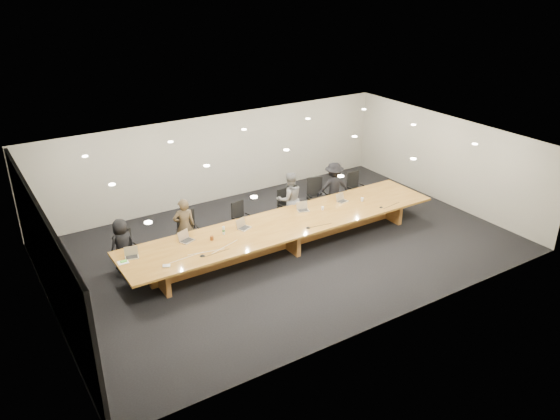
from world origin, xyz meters
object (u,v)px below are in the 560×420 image
(person_a, at_px, (122,245))
(amber_mug, at_px, (212,238))
(conference_table, at_px, (286,230))
(chair_right, at_px, (317,196))
(chair_far_left, at_px, (128,250))
(mic_right, at_px, (381,207))
(laptop_c, at_px, (244,224))
(chair_mid_right, at_px, (288,206))
(laptop_e, at_px, (343,198))
(chair_far_right, at_px, (357,189))
(laptop_a, at_px, (131,253))
(mic_left, at_px, (202,255))
(paper_cup_near, at_px, (323,208))
(person_d, at_px, (334,187))
(mic_center, at_px, (308,227))
(chair_mid_left, at_px, (242,219))
(laptop_d, at_px, (303,207))
(person_b, at_px, (184,227))
(laptop_b, at_px, (187,236))
(chair_left, at_px, (189,232))
(water_bottle, at_px, (224,230))
(paper_cup_far, at_px, (362,199))
(person_c, at_px, (290,199))
(av_box, at_px, (166,266))

(person_a, xyz_separation_m, amber_mug, (1.93, -1.08, 0.12))
(conference_table, xyz_separation_m, chair_right, (2.00, 1.33, 0.06))
(chair_far_left, bearing_deg, mic_right, -25.32)
(laptop_c, bearing_deg, chair_mid_right, 4.90)
(person_a, relative_size, laptop_e, 4.49)
(conference_table, distance_m, chair_far_right, 3.70)
(laptop_a, bearing_deg, chair_far_right, 20.68)
(conference_table, relative_size, chair_far_right, 8.33)
(chair_far_left, relative_size, mic_left, 7.82)
(paper_cup_near, relative_size, mic_left, 0.72)
(person_d, xyz_separation_m, mic_center, (-2.23, -1.82, -0.03))
(chair_mid_right, xyz_separation_m, laptop_c, (-2.03, -1.06, 0.36))
(laptop_a, distance_m, laptop_c, 2.98)
(chair_far_right, distance_m, amber_mug, 5.70)
(conference_table, relative_size, chair_mid_left, 9.06)
(conference_table, xyz_separation_m, paper_cup_near, (1.31, 0.14, 0.28))
(chair_far_right, xyz_separation_m, mic_center, (-3.18, -1.83, 0.23))
(laptop_d, bearing_deg, laptop_c, -162.34)
(person_b, bearing_deg, paper_cup_near, 176.83)
(laptop_b, bearing_deg, mic_left, -112.50)
(mic_left, bearing_deg, mic_center, -2.05)
(chair_far_right, relative_size, person_a, 0.79)
(chair_left, relative_size, mic_right, 10.85)
(chair_mid_right, height_order, chair_right, chair_right)
(chair_right, distance_m, mic_right, 2.12)
(person_b, xyz_separation_m, water_bottle, (0.69, -0.90, 0.08))
(chair_mid_left, xyz_separation_m, chair_far_right, (4.10, -0.07, 0.04))
(chair_mid_right, height_order, paper_cup_near, chair_mid_right)
(person_b, bearing_deg, water_bottle, 139.77)
(person_d, xyz_separation_m, laptop_a, (-6.62, -0.90, 0.08))
(laptop_a, relative_size, amber_mug, 2.90)
(chair_mid_left, height_order, mic_center, chair_mid_left)
(chair_far_left, relative_size, paper_cup_far, 9.65)
(chair_far_left, distance_m, amber_mug, 2.12)
(chair_mid_right, xyz_separation_m, mic_left, (-3.58, -1.81, 0.24))
(person_c, relative_size, mic_right, 15.43)
(person_a, xyz_separation_m, laptop_b, (1.39, -0.82, 0.20))
(person_a, distance_m, laptop_b, 1.62)
(paper_cup_near, bearing_deg, chair_mid_left, 148.66)
(person_b, xyz_separation_m, laptop_b, (-0.25, -0.76, 0.11))
(av_box, bearing_deg, person_a, 128.58)
(mic_right, bearing_deg, chair_mid_left, 150.61)
(paper_cup_far, distance_m, mic_center, 2.42)
(chair_far_left, relative_size, paper_cup_near, 10.82)
(chair_far_right, distance_m, laptop_c, 4.71)
(mic_right, bearing_deg, person_c, 137.58)
(laptop_a, distance_m, amber_mug, 1.99)
(person_a, bearing_deg, paper_cup_near, 152.16)
(laptop_a, distance_m, mic_left, 1.65)
(laptop_d, distance_m, laptop_e, 1.33)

